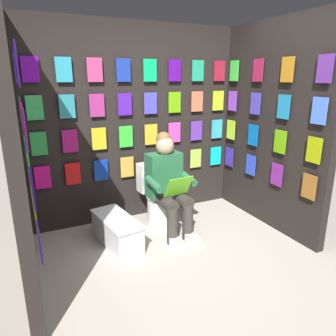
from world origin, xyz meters
TOP-DOWN VIEW (x-y plane):
  - ground_plane at (0.00, 0.00)m, footprint 30.00×30.00m
  - display_wall_back at (0.00, -1.77)m, footprint 2.78×0.14m
  - display_wall_left at (-1.39, -0.86)m, footprint 0.14×1.72m
  - display_wall_right at (1.39, -0.86)m, footprint 0.14×1.72m
  - toilet at (-0.12, -1.34)m, footprint 0.42×0.57m
  - person_reading at (-0.14, -1.11)m, footprint 0.54×0.70m
  - comic_longbox_near at (0.51, -1.08)m, footprint 0.42×0.78m

SIDE VIEW (x-z plane):
  - ground_plane at x=0.00m, z-range 0.00..0.00m
  - comic_longbox_near at x=0.51m, z-range 0.00..0.33m
  - toilet at x=-0.12m, z-range -0.06..0.71m
  - person_reading at x=-0.14m, z-range 0.00..1.20m
  - display_wall_left at x=-1.39m, z-range 0.00..2.43m
  - display_wall_right at x=1.39m, z-range 0.00..2.43m
  - display_wall_back at x=0.00m, z-range 0.00..2.43m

